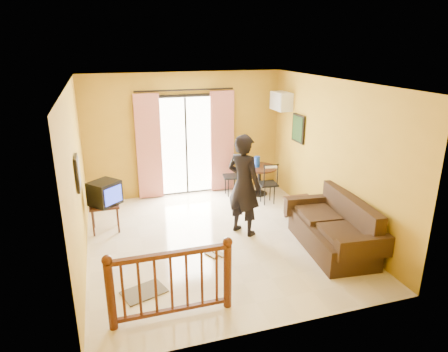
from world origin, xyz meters
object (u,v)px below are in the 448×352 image
object	(u,v)px
coffee_table	(306,211)
sofa	(335,230)
television	(105,193)
standing_person	(244,185)
dining_table	(259,173)

from	to	relation	value
coffee_table	sofa	bearing A→B (deg)	-89.43
television	standing_person	distance (m)	2.58
sofa	standing_person	distance (m)	1.77
coffee_table	sofa	distance (m)	0.99
coffee_table	sofa	world-z (taller)	sofa
television	dining_table	xyz separation A→B (m)	(3.46, 0.92, -0.23)
dining_table	standing_person	distance (m)	2.08
sofa	standing_person	bearing A→B (deg)	146.83
standing_person	sofa	bearing A→B (deg)	-162.77
dining_table	sofa	size ratio (longest dim) A/B	0.40
standing_person	dining_table	bearing A→B (deg)	-64.47
television	coffee_table	distance (m)	3.85
television	standing_person	bearing A→B (deg)	-59.86
television	sofa	xyz separation A→B (m)	(3.73, -1.88, -0.42)
dining_table	coffee_table	xyz separation A→B (m)	(0.26, -1.81, -0.23)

